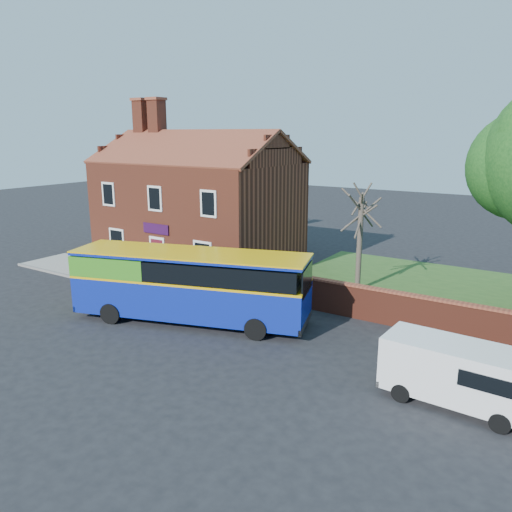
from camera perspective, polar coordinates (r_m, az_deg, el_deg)
The scene contains 7 objects.
ground at distance 21.32m, azimuth -11.37°, elevation -9.46°, with size 120.00×120.00×0.00m, color black.
pavement at distance 29.83m, azimuth -13.38°, elevation -2.64°, with size 18.00×3.50×0.12m, color gray.
kerb at distance 28.70m, azimuth -15.89°, elevation -3.43°, with size 18.00×0.15×0.14m, color slate.
shop_building at distance 33.23m, azimuth -6.57°, elevation 5.25°, with size 12.30×8.13×10.50m.
bus at distance 22.70m, azimuth -8.29°, elevation -2.95°, with size 10.93×5.72×3.23m.
van_near at distance 17.15m, azimuth 22.13°, elevation -12.17°, with size 4.63×2.09×2.00m.
bare_tree at distance 27.06m, azimuth 11.77°, elevation 1.87°, with size 2.09×2.49×5.57m.
Camera 1 is at (13.91, -13.84, 8.35)m, focal length 35.00 mm.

